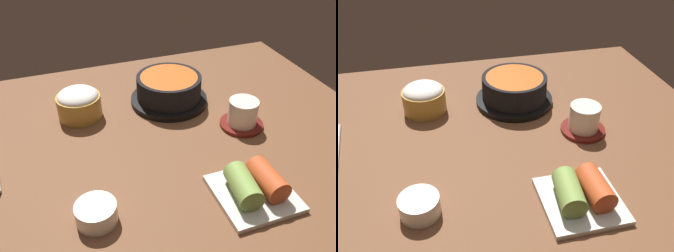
# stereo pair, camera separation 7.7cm
# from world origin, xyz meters

# --- Properties ---
(dining_table) EXTENTS (1.00, 0.76, 0.02)m
(dining_table) POSITION_xyz_m (0.00, 0.00, 0.01)
(dining_table) COLOR brown
(dining_table) RESTS_ON ground
(stone_pot) EXTENTS (0.19, 0.19, 0.07)m
(stone_pot) POSITION_xyz_m (0.07, 0.12, 0.05)
(stone_pot) COLOR black
(stone_pot) RESTS_ON dining_table
(rice_bowl) EXTENTS (0.10, 0.10, 0.07)m
(rice_bowl) POSITION_xyz_m (-0.14, 0.13, 0.06)
(rice_bowl) COLOR #B78C38
(rice_bowl) RESTS_ON dining_table
(tea_cup_with_saucer) EXTENTS (0.10, 0.10, 0.06)m
(tea_cup_with_saucer) POSITION_xyz_m (0.19, -0.03, 0.05)
(tea_cup_with_saucer) COLOR maroon
(tea_cup_with_saucer) RESTS_ON dining_table
(kimchi_plate) EXTENTS (0.14, 0.14, 0.05)m
(kimchi_plate) POSITION_xyz_m (0.10, -0.23, 0.04)
(kimchi_plate) COLOR silver
(kimchi_plate) RESTS_ON dining_table
(side_bowl_near) EXTENTS (0.07, 0.07, 0.03)m
(side_bowl_near) POSITION_xyz_m (-0.17, -0.19, 0.04)
(side_bowl_near) COLOR white
(side_bowl_near) RESTS_ON dining_table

